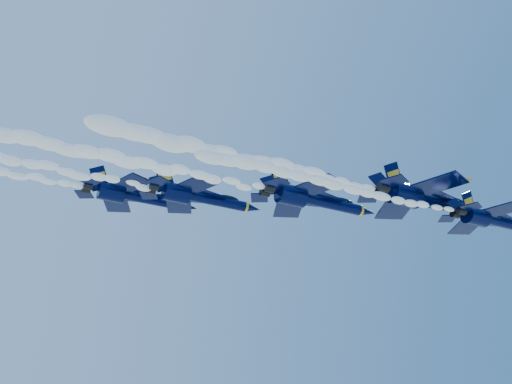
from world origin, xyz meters
name	(u,v)px	position (x,y,z in m)	size (l,w,h in m)	color
jet_lead	(492,220)	(19.52, -10.27, 148.88)	(15.28, 12.53, 5.68)	black
smoke_trail_jet_lead	(339,186)	(-5.01, -10.27, 148.50)	(36.02, 1.70, 1.53)	white
jet_second	(427,200)	(11.58, -6.98, 151.61)	(19.64, 16.11, 7.30)	black
smoke_trail_jet_second	(251,159)	(-14.82, -6.98, 151.18)	(36.02, 2.19, 1.97)	white
jet_third	(314,200)	(-0.78, 1.73, 152.70)	(18.36, 15.06, 6.82)	black
smoke_trail_jet_third	(131,162)	(-26.63, 1.73, 152.28)	(36.02, 2.05, 1.84)	white
jet_fourth	(199,197)	(-12.86, 14.83, 156.16)	(18.33, 15.03, 6.81)	black
smoke_trail_jet_fourth	(18,162)	(-38.70, 14.83, 155.75)	(36.02, 2.04, 1.84)	white
jet_fifth	(135,196)	(-20.33, 24.81, 159.02)	(19.17, 15.72, 7.12)	black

